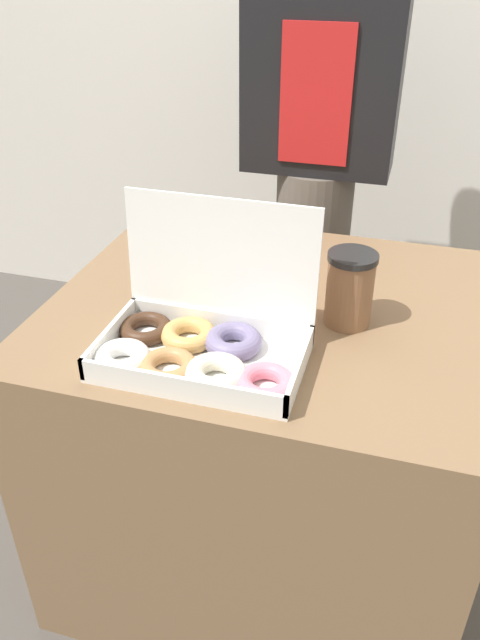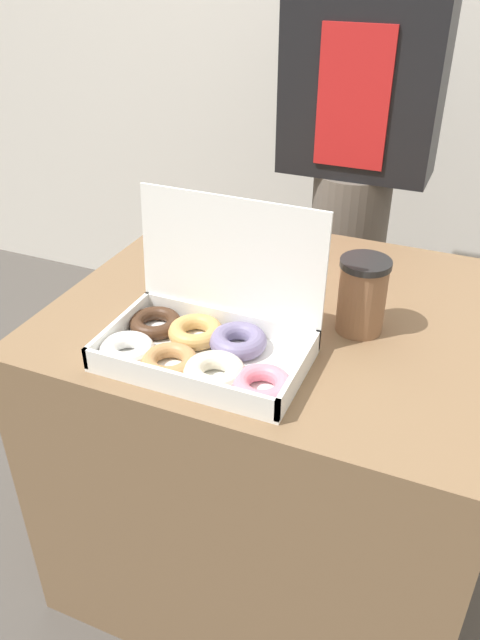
{
  "view_description": "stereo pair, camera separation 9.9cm",
  "coord_description": "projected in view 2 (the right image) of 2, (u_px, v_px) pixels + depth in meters",
  "views": [
    {
      "loc": [
        0.25,
        -1.05,
        1.36
      ],
      "look_at": [
        0.01,
        -0.25,
        0.84
      ],
      "focal_mm": 35.0,
      "sensor_mm": 36.0,
      "label": 1
    },
    {
      "loc": [
        0.34,
        -1.02,
        1.36
      ],
      "look_at": [
        0.01,
        -0.25,
        0.84
      ],
      "focal_mm": 35.0,
      "sensor_mm": 36.0,
      "label": 2
    }
  ],
  "objects": [
    {
      "name": "ground_plane",
      "position": [
        273.0,
        545.0,
        1.63
      ],
      "size": [
        14.0,
        14.0,
        0.0
      ],
      "primitive_type": "plane",
      "color": "#4C4742"
    },
    {
      "name": "table",
      "position": [
        277.0,
        441.0,
        1.44
      ],
      "size": [
        0.87,
        0.75,
        0.73
      ],
      "color": "brown",
      "rests_on": "ground_plane"
    },
    {
      "name": "donut_box",
      "position": [
        203.0,
        339.0,
        1.07
      ],
      "size": [
        0.37,
        0.24,
        0.26
      ],
      "color": "white",
      "rests_on": "table"
    },
    {
      "name": "coffee_cup",
      "position": [
        362.0,
        295.0,
        1.13
      ],
      "size": [
        0.09,
        0.09,
        0.14
      ],
      "color": "#8C6042",
      "rests_on": "table"
    },
    {
      "name": "person_customer",
      "position": [
        357.0,
        145.0,
        1.67
      ],
      "size": [
        0.4,
        0.23,
        1.58
      ],
      "color": "#665B51",
      "rests_on": "ground_plane"
    }
  ]
}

